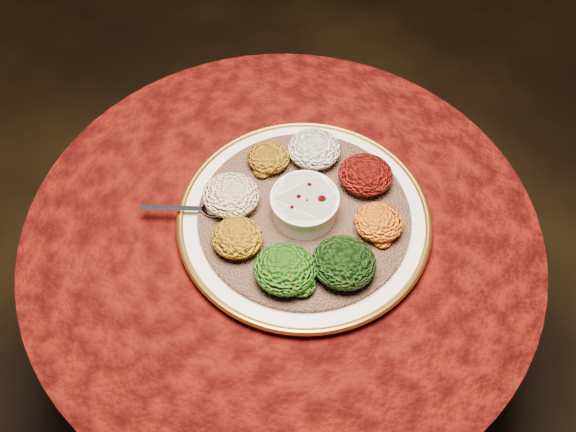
# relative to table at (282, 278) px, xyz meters

# --- Properties ---
(table) EXTENTS (0.96, 0.96, 0.73)m
(table) POSITION_rel_table_xyz_m (0.00, 0.00, 0.00)
(table) COLOR black
(table) RESTS_ON ground
(platter) EXTENTS (0.52, 0.52, 0.02)m
(platter) POSITION_rel_table_xyz_m (0.04, 0.03, 0.19)
(platter) COLOR silver
(platter) RESTS_ON table
(injera) EXTENTS (0.44, 0.44, 0.01)m
(injera) POSITION_rel_table_xyz_m (0.04, 0.03, 0.20)
(injera) COLOR #8C5D46
(injera) RESTS_ON platter
(stew_bowl) EXTENTS (0.12, 0.12, 0.05)m
(stew_bowl) POSITION_rel_table_xyz_m (0.04, 0.03, 0.24)
(stew_bowl) COLOR silver
(stew_bowl) RESTS_ON injera
(spoon) EXTENTS (0.16, 0.05, 0.01)m
(spoon) POSITION_rel_table_xyz_m (-0.14, -0.00, 0.21)
(spoon) COLOR silver
(spoon) RESTS_ON injera
(portion_ayib) EXTENTS (0.10, 0.10, 0.05)m
(portion_ayib) POSITION_rel_table_xyz_m (0.03, 0.16, 0.23)
(portion_ayib) COLOR white
(portion_ayib) RESTS_ON injera
(portion_kitfo) EXTENTS (0.10, 0.10, 0.05)m
(portion_kitfo) POSITION_rel_table_xyz_m (0.13, 0.12, 0.23)
(portion_kitfo) COLOR black
(portion_kitfo) RESTS_ON injera
(portion_tikil) EXTENTS (0.09, 0.08, 0.04)m
(portion_tikil) POSITION_rel_table_xyz_m (0.17, 0.02, 0.23)
(portion_tikil) COLOR #B5670F
(portion_tikil) RESTS_ON injera
(portion_gomen) EXTENTS (0.11, 0.11, 0.05)m
(portion_gomen) POSITION_rel_table_xyz_m (0.12, -0.08, 0.23)
(portion_gomen) COLOR black
(portion_gomen) RESTS_ON injera
(portion_mixveg) EXTENTS (0.11, 0.10, 0.05)m
(portion_mixveg) POSITION_rel_table_xyz_m (0.03, -0.11, 0.23)
(portion_mixveg) COLOR #9E290A
(portion_mixveg) RESTS_ON injera
(portion_kik) EXTENTS (0.09, 0.09, 0.04)m
(portion_kik) POSITION_rel_table_xyz_m (-0.06, -0.06, 0.23)
(portion_kik) COLOR #9A660D
(portion_kik) RESTS_ON injera
(portion_timatim) EXTENTS (0.11, 0.10, 0.05)m
(portion_timatim) POSITION_rel_table_xyz_m (-0.10, 0.02, 0.23)
(portion_timatim) COLOR maroon
(portion_timatim) RESTS_ON injera
(portion_shiro) EXTENTS (0.08, 0.08, 0.04)m
(portion_shiro) POSITION_rel_table_xyz_m (-0.05, 0.13, 0.23)
(portion_shiro) COLOR #865B10
(portion_shiro) RESTS_ON injera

